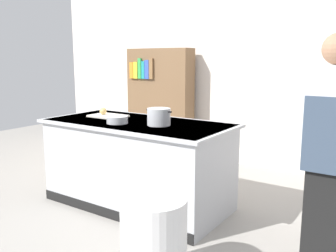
{
  "coord_description": "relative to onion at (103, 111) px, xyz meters",
  "views": [
    {
      "loc": [
        2.35,
        -2.91,
        1.54
      ],
      "look_at": [
        0.25,
        0.2,
        0.85
      ],
      "focal_mm": 39.03,
      "sensor_mm": 36.0,
      "label": 1
    }
  ],
  "objects": [
    {
      "name": "person_chef",
      "position": [
        2.44,
        -0.22,
        -0.05
      ],
      "size": [
        0.38,
        0.25,
        1.72
      ],
      "rotation": [
        0.0,
        0.0,
        1.91
      ],
      "color": "black",
      "rests_on": "ground_plane"
    },
    {
      "name": "cutting_board",
      "position": [
        0.07,
        0.0,
        -0.05
      ],
      "size": [
        0.4,
        0.28,
        0.02
      ],
      "primitive_type": "cube",
      "color": "silver",
      "rests_on": "counter_island"
    },
    {
      "name": "stock_pot",
      "position": [
        0.85,
        -0.11,
        0.02
      ],
      "size": [
        0.29,
        0.23,
        0.17
      ],
      "color": "#B7BABF",
      "rests_on": "counter_island"
    },
    {
      "name": "bookshelf",
      "position": [
        -0.43,
        1.73,
        -0.11
      ],
      "size": [
        1.1,
        0.31,
        1.7
      ],
      "color": "brown",
      "rests_on": "ground_plane"
    },
    {
      "name": "back_wall",
      "position": [
        0.55,
        2.03,
        0.54
      ],
      "size": [
        6.4,
        0.12,
        3.0
      ],
      "primitive_type": "cube",
      "color": "silver",
      "rests_on": "ground_plane"
    },
    {
      "name": "ground_plane",
      "position": [
        0.55,
        -0.07,
        -0.96
      ],
      "size": [
        10.0,
        10.0,
        0.0
      ],
      "primitive_type": "plane",
      "color": "#9E9991"
    },
    {
      "name": "trash_bin",
      "position": [
        1.5,
        -1.09,
        -0.65
      ],
      "size": [
        0.46,
        0.46,
        0.61
      ],
      "primitive_type": "cylinder",
      "color": "white",
      "rests_on": "ground_plane"
    },
    {
      "name": "counter_island",
      "position": [
        0.55,
        -0.07,
        -0.49
      ],
      "size": [
        1.98,
        0.98,
        0.9
      ],
      "color": "#B7BABF",
      "rests_on": "ground_plane"
    },
    {
      "name": "juice_cup",
      "position": [
        0.54,
        0.22,
        -0.01
      ],
      "size": [
        0.07,
        0.07,
        0.1
      ],
      "primitive_type": "cylinder",
      "color": "yellow",
      "rests_on": "counter_island"
    },
    {
      "name": "onion",
      "position": [
        0.0,
        0.0,
        0.0
      ],
      "size": [
        0.08,
        0.08,
        0.08
      ],
      "primitive_type": "sphere",
      "color": "tan",
      "rests_on": "cutting_board"
    },
    {
      "name": "mixing_bowl",
      "position": [
        0.44,
        -0.26,
        -0.02
      ],
      "size": [
        0.21,
        0.21,
        0.07
      ],
      "primitive_type": "cylinder",
      "color": "#B7BABF",
      "rests_on": "counter_island"
    }
  ]
}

